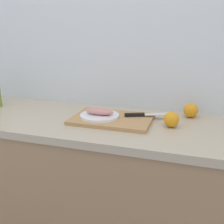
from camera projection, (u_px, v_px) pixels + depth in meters
The scene contains 8 objects.
back_wall at pixel (118, 52), 1.62m from camera, with size 3.20×0.05×2.50m, color silver.
kitchen_counter at pixel (102, 191), 1.56m from camera, with size 2.00×0.60×0.90m.
cutting_board at pixel (112, 119), 1.42m from camera, with size 0.43×0.30×0.02m, color tan.
white_plate at pixel (100, 116), 1.43m from camera, with size 0.21×0.21×0.01m, color white.
fish_fillet at pixel (100, 111), 1.42m from camera, with size 0.16×0.07×0.04m, color tan.
chef_knife at pixel (144, 115), 1.44m from camera, with size 0.28×0.14×0.02m.
orange_0 at pixel (191, 110), 1.48m from camera, with size 0.08×0.08×0.08m, color orange.
orange_1 at pixel (171, 120), 1.32m from camera, with size 0.08×0.08×0.08m, color orange.
Camera 1 is at (0.47, -1.27, 1.36)m, focal length 41.50 mm.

